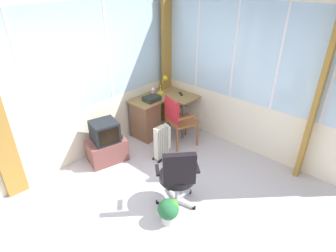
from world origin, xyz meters
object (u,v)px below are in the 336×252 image
spray_bottle (153,92)px  space_heater (163,142)px  paper_tray (152,98)px  desk (148,117)px  desk_lamp (165,82)px  office_chair (178,175)px  tv_remote (181,94)px  wooden_armchair (176,115)px  tv_on_stand (106,144)px  potted_plant (169,210)px

spray_bottle → space_heater: 1.11m
paper_tray → desk: bearing=133.7°
desk_lamp → office_chair: bearing=-133.0°
desk_lamp → tv_remote: desk_lamp is taller
spray_bottle → space_heater: (-0.56, -0.78, -0.55)m
wooden_armchair → office_chair: 1.62m
desk → tv_on_stand: desk is taller
paper_tray → office_chair: bearing=-124.9°
tv_remote → paper_tray: size_ratio=0.50×
desk_lamp → space_heater: 1.36m
wooden_armchair → potted_plant: (-1.51, -1.18, -0.41)m
desk → tv_remote: bearing=-22.1°
wooden_armchair → tv_on_stand: bearing=154.8°
wooden_armchair → tv_remote: bearing=32.9°
potted_plant → spray_bottle: bearing=49.5°
desk_lamp → paper_tray: desk_lamp is taller
desk → space_heater: bearing=-115.9°
space_heater → potted_plant: space_heater is taller
wooden_armchair → space_heater: size_ratio=1.54×
tv_remote → office_chair: (-1.76, -1.44, -0.22)m
tv_remote → wooden_armchair: (-0.55, -0.36, -0.16)m
space_heater → potted_plant: bearing=-133.6°
tv_on_stand → potted_plant: size_ratio=2.05×
spray_bottle → tv_on_stand: bearing=-175.1°
office_chair → wooden_armchair: bearing=41.7°
wooden_armchair → desk: bearing=101.1°
desk_lamp → paper_tray: (-0.47, -0.09, -0.19)m
desk → paper_tray: bearing=-46.3°
desk_lamp → space_heater: (-0.89, -0.76, -0.68)m
office_chair → tv_remote: bearing=39.2°
spray_bottle → wooden_armchair: (-0.08, -0.67, -0.25)m
space_heater → desk: bearing=64.1°
desk → wooden_armchair: 0.68m
desk → potted_plant: (-1.38, -1.82, -0.20)m
desk_lamp → potted_plant: size_ratio=0.98×
office_chair → space_heater: 1.23m
desk → tv_on_stand: size_ratio=1.53×
paper_tray → wooden_armchair: wooden_armchair is taller
desk_lamp → potted_plant: bearing=-136.2°
spray_bottle → paper_tray: (-0.14, -0.10, -0.06)m
paper_tray → space_heater: (-0.42, -0.68, -0.49)m
desk → space_heater: 0.83m
spray_bottle → office_chair: 2.19m
potted_plant → desk_lamp: bearing=43.8°
desk_lamp → office_chair: desk_lamp is taller
tv_remote → spray_bottle: (-0.48, 0.31, 0.09)m
spray_bottle → tv_remote: bearing=-33.0°
office_chair → space_heater: size_ratio=1.50×
desk_lamp → spray_bottle: 0.36m
tv_remote → wooden_armchair: 0.68m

